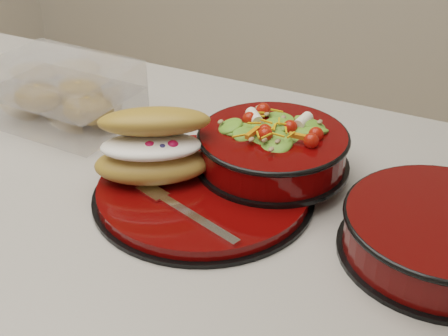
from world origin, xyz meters
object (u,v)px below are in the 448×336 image
at_px(dinner_plate, 204,191).
at_px(salad_bowl, 273,144).
at_px(croissant, 154,146).
at_px(extra_bowl, 443,233).
at_px(fork, 183,210).
at_px(pastry_box, 63,94).

bearing_deg(dinner_plate, salad_bowl, 55.19).
distance_m(croissant, extra_bowl, 0.37).
bearing_deg(croissant, fork, -67.57).
relative_size(croissant, extra_bowl, 0.73).
bearing_deg(pastry_box, salad_bowl, -0.34).
bearing_deg(dinner_plate, croissant, -173.11).
bearing_deg(croissant, pastry_box, 125.04).
relative_size(dinner_plate, fork, 1.74).
distance_m(salad_bowl, pastry_box, 0.37).
bearing_deg(fork, extra_bowl, -55.61).
xyz_separation_m(dinner_plate, pastry_box, (-0.31, 0.10, 0.03)).
bearing_deg(salad_bowl, pastry_box, 177.67).
height_order(salad_bowl, croissant, croissant).
bearing_deg(salad_bowl, extra_bowl, -15.28).
bearing_deg(pastry_box, extra_bowl, -5.50).
distance_m(salad_bowl, extra_bowl, 0.25).
height_order(fork, pastry_box, pastry_box).
bearing_deg(extra_bowl, croissant, -175.44).
xyz_separation_m(salad_bowl, pastry_box, (-0.37, 0.02, -0.01)).
distance_m(croissant, fork, 0.10).
bearing_deg(croissant, salad_bowl, 5.58).
distance_m(dinner_plate, croissant, 0.09).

